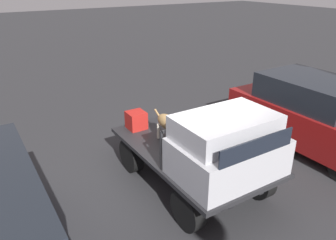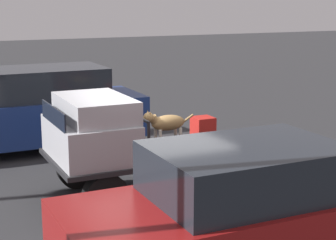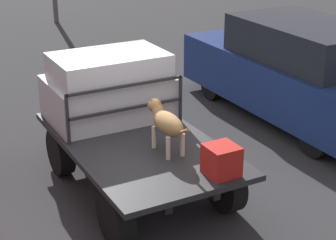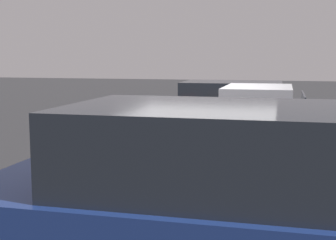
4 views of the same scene
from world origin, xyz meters
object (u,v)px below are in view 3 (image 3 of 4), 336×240
(flatbed_truck, at_px, (138,155))
(cargo_crate, at_px, (222,160))
(parked_pickup_far, at_px, (297,71))
(dog, at_px, (166,122))

(flatbed_truck, distance_m, cargo_crate, 1.58)
(flatbed_truck, bearing_deg, parked_pickup_far, -73.61)
(cargo_crate, bearing_deg, flatbed_truck, 18.89)
(cargo_crate, relative_size, parked_pickup_far, 0.08)
(flatbed_truck, bearing_deg, dog, -155.53)
(dog, bearing_deg, parked_pickup_far, -77.16)
(flatbed_truck, xyz_separation_m, cargo_crate, (-1.44, -0.49, 0.42))
(flatbed_truck, height_order, dog, dog)
(flatbed_truck, height_order, cargo_crate, cargo_crate)
(dog, bearing_deg, cargo_crate, -174.81)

